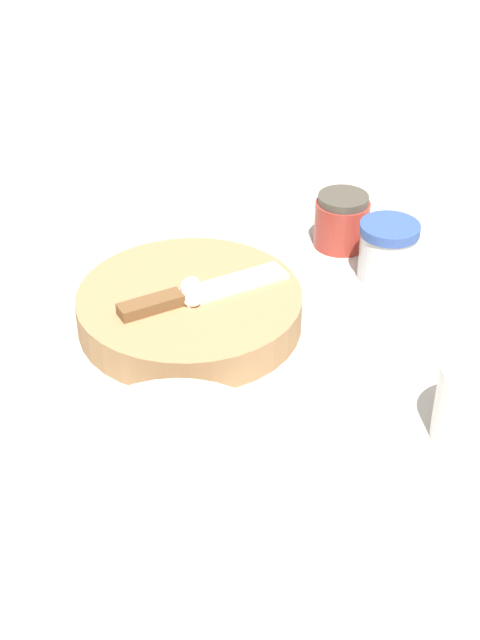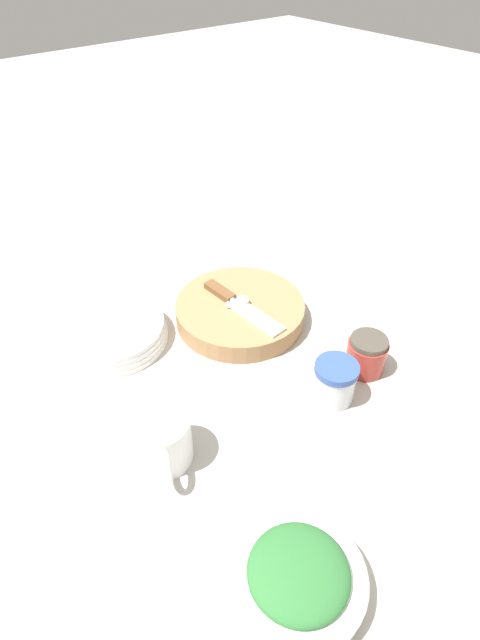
# 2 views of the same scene
# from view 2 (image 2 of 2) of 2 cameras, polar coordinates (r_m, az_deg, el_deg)

# --- Properties ---
(ground_plane) EXTENTS (5.00, 5.00, 0.00)m
(ground_plane) POSITION_cam_2_polar(r_m,az_deg,el_deg) (0.87, -1.98, -6.38)
(ground_plane) COLOR #B2ADA3
(cutting_board) EXTENTS (0.25, 0.25, 0.04)m
(cutting_board) POSITION_cam_2_polar(r_m,az_deg,el_deg) (0.97, -0.00, 0.98)
(cutting_board) COLOR #9E754C
(cutting_board) RESTS_ON ground_plane
(chef_knife) EXTENTS (0.20, 0.04, 0.01)m
(chef_knife) POSITION_cam_2_polar(r_m,az_deg,el_deg) (0.95, -0.30, 1.86)
(chef_knife) COLOR brown
(chef_knife) RESTS_ON cutting_board
(garlic_cloves) EXTENTS (0.05, 0.05, 0.02)m
(garlic_cloves) POSITION_cam_2_polar(r_m,az_deg,el_deg) (0.95, -0.39, 2.33)
(garlic_cloves) COLOR silver
(garlic_cloves) RESTS_ON cutting_board
(herb_bowl) EXTENTS (0.16, 0.16, 0.06)m
(herb_bowl) POSITION_cam_2_polar(r_m,az_deg,el_deg) (0.66, 6.59, -27.25)
(herb_bowl) COLOR white
(herb_bowl) RESTS_ON ground_plane
(spice_jar) EXTENTS (0.07, 0.07, 0.07)m
(spice_jar) POSITION_cam_2_polar(r_m,az_deg,el_deg) (0.83, 10.76, -6.92)
(spice_jar) COLOR silver
(spice_jar) RESTS_ON ground_plane
(coffee_mug) EXTENTS (0.11, 0.08, 0.08)m
(coffee_mug) POSITION_cam_2_polar(r_m,az_deg,el_deg) (0.74, -8.84, -13.49)
(coffee_mug) COLOR white
(coffee_mug) RESTS_ON ground_plane
(plate_stack) EXTENTS (0.21, 0.21, 0.04)m
(plate_stack) POSITION_cam_2_polar(r_m,az_deg,el_deg) (0.96, -14.68, -1.30)
(plate_stack) COLOR white
(plate_stack) RESTS_ON ground_plane
(honey_jar) EXTENTS (0.07, 0.07, 0.07)m
(honey_jar) POSITION_cam_2_polar(r_m,az_deg,el_deg) (0.89, 14.24, -3.84)
(honey_jar) COLOR #9E3328
(honey_jar) RESTS_ON ground_plane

